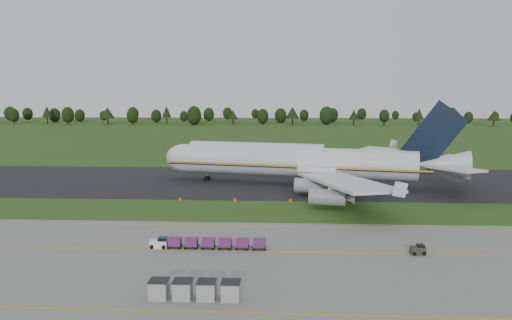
# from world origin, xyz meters

# --- Properties ---
(ground) EXTENTS (600.00, 600.00, 0.00)m
(ground) POSITION_xyz_m (0.00, 0.00, 0.00)
(ground) COLOR #274916
(ground) RESTS_ON ground
(apron) EXTENTS (300.00, 52.00, 0.06)m
(apron) POSITION_xyz_m (0.00, -34.00, 0.03)
(apron) COLOR slate
(apron) RESTS_ON ground
(taxiway) EXTENTS (300.00, 40.00, 0.08)m
(taxiway) POSITION_xyz_m (0.00, 28.00, 0.04)
(taxiway) COLOR black
(taxiway) RESTS_ON ground
(apron_markings) EXTENTS (300.00, 30.20, 0.01)m
(apron_markings) POSITION_xyz_m (0.00, -26.98, 0.06)
(apron_markings) COLOR orange
(apron_markings) RESTS_ON apron
(tree_line) EXTENTS (525.28, 21.95, 11.26)m
(tree_line) POSITION_xyz_m (-0.89, 218.50, 6.02)
(tree_line) COLOR black
(tree_line) RESTS_ON ground
(aircraft) EXTENTS (67.09, 63.84, 18.76)m
(aircraft) POSITION_xyz_m (8.10, 24.13, 5.36)
(aircraft) COLOR silver
(aircraft) RESTS_ON ground
(baggage_train) EXTENTS (15.31, 1.39, 1.34)m
(baggage_train) POSITION_xyz_m (-5.78, -21.13, 0.79)
(baggage_train) COLOR white
(baggage_train) RESTS_ON apron
(utility_cart) EXTENTS (1.92, 1.28, 0.99)m
(utility_cart) POSITION_xyz_m (21.31, -22.07, 0.55)
(utility_cart) COLOR #2E3022
(utility_cart) RESTS_ON apron
(uld_row) EXTENTS (9.10, 1.90, 1.88)m
(uld_row) POSITION_xyz_m (-4.49, -37.08, 1.00)
(uld_row) COLOR #9B9B9B
(uld_row) RESTS_ON apron
(edge_markers) EXTENTS (31.44, 0.30, 0.60)m
(edge_markers) POSITION_xyz_m (0.50, 6.94, 0.27)
(edge_markers) COLOR #F65507
(edge_markers) RESTS_ON ground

